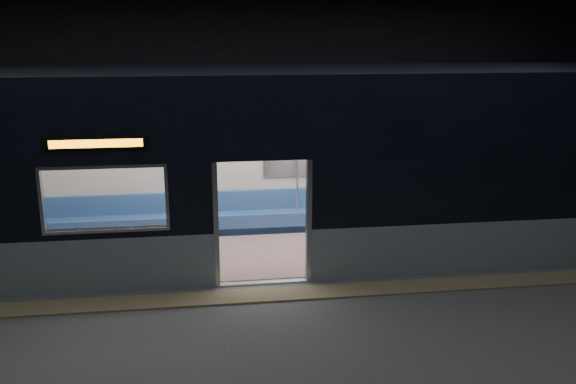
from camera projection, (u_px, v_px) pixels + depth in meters
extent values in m
cube|color=#47494C|center=(271.00, 312.00, 8.93)|extent=(24.00, 14.00, 0.01)
cube|color=black|center=(239.00, 93.00, 14.97)|extent=(24.00, 0.04, 5.00)
cube|color=#8C7F59|center=(267.00, 295.00, 9.45)|extent=(22.80, 0.50, 0.03)
cube|color=gray|center=(544.00, 243.00, 10.48)|extent=(8.30, 0.12, 0.90)
cube|color=black|center=(554.00, 152.00, 10.06)|extent=(8.30, 0.12, 2.30)
cube|color=black|center=(262.00, 123.00, 9.27)|extent=(1.40, 0.12, 1.15)
cube|color=#B7BABC|center=(216.00, 225.00, 9.58)|extent=(0.08, 0.14, 2.05)
cube|color=#B7BABC|center=(309.00, 221.00, 9.78)|extent=(0.08, 0.14, 2.05)
cube|color=black|center=(96.00, 143.00, 8.93)|extent=(1.50, 0.04, 0.18)
cube|color=orange|center=(96.00, 143.00, 8.92)|extent=(1.34, 0.03, 0.12)
cube|color=#B9B7A9|center=(249.00, 153.00, 12.29)|extent=(18.00, 0.12, 3.20)
cube|color=black|center=(253.00, 73.00, 10.48)|extent=(18.00, 3.00, 0.15)
cube|color=gray|center=(256.00, 251.00, 11.32)|extent=(17.76, 2.76, 0.04)
cube|color=#B9B7A9|center=(254.00, 127.00, 10.72)|extent=(17.76, 2.76, 0.10)
cube|color=#325C92|center=(251.00, 222.00, 12.33)|extent=(11.00, 0.48, 0.41)
cube|color=#325C92|center=(250.00, 200.00, 12.41)|extent=(11.00, 0.10, 0.40)
cube|color=#73535C|center=(57.00, 272.00, 9.78)|extent=(4.40, 0.48, 0.41)
cube|color=#73535C|center=(449.00, 252.00, 10.66)|extent=(4.40, 0.48, 0.41)
cylinder|color=silver|center=(202.00, 211.00, 9.81)|extent=(0.04, 0.04, 2.26)
cylinder|color=silver|center=(202.00, 179.00, 11.98)|extent=(0.04, 0.04, 2.26)
cylinder|color=silver|center=(318.00, 207.00, 10.07)|extent=(0.04, 0.04, 2.26)
cylinder|color=silver|center=(297.00, 176.00, 12.23)|extent=(0.04, 0.04, 2.26)
cylinder|color=silver|center=(250.00, 139.00, 11.85)|extent=(11.00, 0.03, 0.03)
cube|color=black|center=(363.00, 207.00, 12.33)|extent=(0.18, 0.50, 0.17)
cube|color=black|center=(374.00, 206.00, 12.36)|extent=(0.18, 0.50, 0.17)
cylinder|color=black|center=(366.00, 223.00, 12.19)|extent=(0.12, 0.12, 0.43)
cylinder|color=black|center=(377.00, 223.00, 12.22)|extent=(0.12, 0.12, 0.43)
cube|color=#C95C95|center=(366.00, 203.00, 12.54)|extent=(0.42, 0.23, 0.21)
cylinder|color=#C95C95|center=(366.00, 185.00, 12.48)|extent=(0.41, 0.41, 0.55)
sphere|color=tan|center=(367.00, 167.00, 12.36)|extent=(0.22, 0.22, 0.22)
sphere|color=black|center=(367.00, 164.00, 12.39)|extent=(0.23, 0.23, 0.23)
cube|color=black|center=(368.00, 200.00, 12.23)|extent=(0.34, 0.30, 0.16)
cube|color=white|center=(287.00, 161.00, 12.35)|extent=(0.88, 0.03, 0.57)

